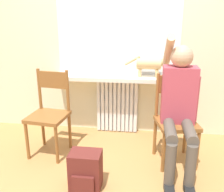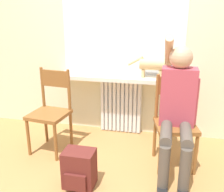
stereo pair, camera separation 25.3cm
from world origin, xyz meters
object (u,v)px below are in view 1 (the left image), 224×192
(person, at_px, (180,103))
(backpack, at_px, (86,171))
(chair_left, at_px, (49,112))
(chair_right, at_px, (176,119))
(cat, at_px, (151,64))

(person, relative_size, backpack, 3.82)
(chair_left, bearing_deg, backpack, -40.80)
(chair_right, height_order, cat, cat)
(chair_left, relative_size, backpack, 2.65)
(person, height_order, backpack, person)
(backpack, bearing_deg, chair_right, 35.23)
(person, bearing_deg, cat, 112.50)
(person, distance_m, backpack, 1.12)
(cat, bearing_deg, chair_right, -63.96)
(chair_left, relative_size, person, 0.69)
(chair_left, bearing_deg, chair_right, 6.97)
(chair_left, xyz_separation_m, backpack, (0.54, -0.60, -0.31))
(chair_right, xyz_separation_m, person, (0.01, -0.13, 0.22))
(cat, xyz_separation_m, backpack, (-0.57, -1.17, -0.78))
(chair_right, xyz_separation_m, cat, (-0.28, 0.57, 0.47))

